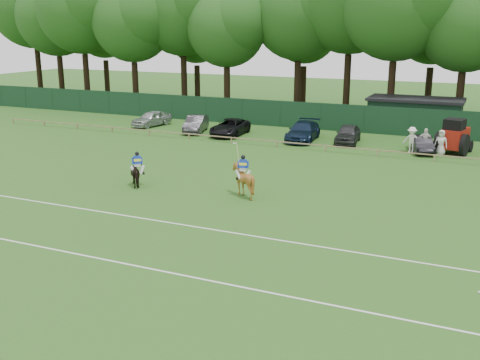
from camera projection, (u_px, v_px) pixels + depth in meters
The scene contains 21 objects.
ground at pixel (206, 221), 27.78m from camera, with size 160.00×160.00×0.00m, color #1E4C14.
horse_dark at pixel (138, 173), 33.72m from camera, with size 0.82×1.80×1.52m, color black.
horse_chestnut at pixel (243, 180), 31.56m from camera, with size 1.51×1.70×1.87m, color brown.
sedan_silver at pixel (152, 119), 54.09m from camera, with size 1.74×4.33×1.48m, color #B9BCBE.
sedan_grey at pixel (196, 124), 51.07m from camera, with size 1.58×4.52×1.49m, color #313033.
suv_black at pixel (230, 127), 49.53m from camera, with size 2.36×5.13×1.43m, color black.
sedan_navy at pixel (303, 131), 47.24m from camera, with size 2.19×5.39×1.57m, color #111F35.
hatch_grey at pixel (348, 134), 46.24m from camera, with size 1.78×4.42×1.51m, color #303133.
estate_black at pixel (422, 144), 42.78m from camera, with size 1.34×3.85×1.27m, color black.
spectator_left at pixel (412, 140), 42.60m from camera, with size 1.27×0.73×1.97m, color white.
spectator_mid at pixel (425, 141), 42.49m from camera, with size 1.11×0.46×1.90m, color white.
spectator_right at pixel (441, 143), 41.63m from camera, with size 0.94×0.61×1.93m, color silver.
rider_dark at pixel (137, 162), 33.52m from camera, with size 0.77×0.75×1.41m.
rider_chestnut at pixel (243, 166), 31.34m from camera, with size 0.97×0.50×2.05m.
polo_ball at pixel (479, 292), 20.19m from camera, with size 0.09×0.09×0.09m, color silver.
pitch_lines at pixel (169, 245), 24.69m from camera, with size 60.00×5.10×0.01m.
pitch_rail at pixel (313, 145), 43.51m from camera, with size 62.10×0.10×0.50m.
perimeter_fence at pixel (342, 118), 51.22m from camera, with size 92.08×0.08×2.50m.
utility_shed at pixel (415, 114), 51.42m from camera, with size 8.40×4.40×3.04m.
tree_row at pixel (380, 120), 57.80m from camera, with size 96.00×12.00×21.00m, color #26561C, non-canonical shape.
tractor at pixel (454, 137), 42.27m from camera, with size 2.76×3.55×2.66m.
Camera 1 is at (12.27, -23.28, 9.27)m, focal length 42.00 mm.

